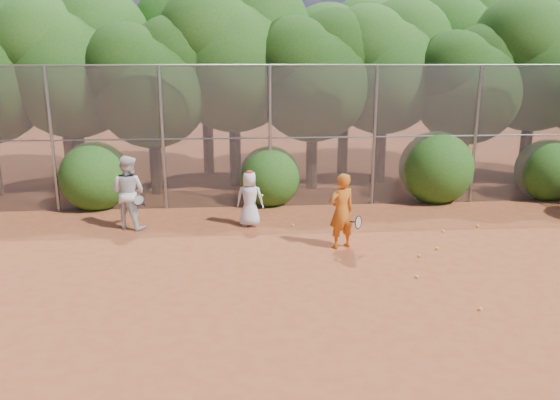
{
  "coord_description": "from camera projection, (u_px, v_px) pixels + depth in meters",
  "views": [
    {
      "loc": [
        -1.95,
        -9.32,
        4.22
      ],
      "look_at": [
        -1.0,
        2.5,
        1.1
      ],
      "focal_mm": 35.0,
      "sensor_mm": 36.0,
      "label": 1
    }
  ],
  "objects": [
    {
      "name": "ball_0",
      "position": [
        419.0,
        256.0,
        11.84
      ],
      "size": [
        0.07,
        0.07,
        0.07
      ],
      "primitive_type": "sphere",
      "color": "yellow",
      "rests_on": "ground"
    },
    {
      "name": "tree_4",
      "position": [
        314.0,
        72.0,
        17.24
      ],
      "size": [
        4.19,
        3.64,
        5.73
      ],
      "color": "black",
      "rests_on": "ground"
    },
    {
      "name": "player_teen",
      "position": [
        250.0,
        199.0,
        13.88
      ],
      "size": [
        0.77,
        0.57,
        1.46
      ],
      "rotation": [
        0.0,
        0.0,
        2.97
      ],
      "color": "white",
      "rests_on": "ground"
    },
    {
      "name": "tree_7",
      "position": [
        537.0,
        55.0,
        18.07
      ],
      "size": [
        4.77,
        4.14,
        6.53
      ],
      "color": "black",
      "rests_on": "ground"
    },
    {
      "name": "tree_12",
      "position": [
        462.0,
        49.0,
        20.41
      ],
      "size": [
        5.02,
        4.37,
        6.88
      ],
      "color": "black",
      "rests_on": "ground"
    },
    {
      "name": "tree_10",
      "position": [
        207.0,
        45.0,
        19.45
      ],
      "size": [
        5.15,
        4.48,
        7.06
      ],
      "color": "black",
      "rests_on": "ground"
    },
    {
      "name": "ball_6",
      "position": [
        293.0,
        225.0,
        14.01
      ],
      "size": [
        0.07,
        0.07,
        0.07
      ],
      "primitive_type": "sphere",
      "color": "yellow",
      "rests_on": "ground"
    },
    {
      "name": "player_yellow",
      "position": [
        342.0,
        211.0,
        12.25
      ],
      "size": [
        0.84,
        0.64,
        1.73
      ],
      "rotation": [
        0.0,
        0.0,
        3.52
      ],
      "color": "#CA6417",
      "rests_on": "ground"
    },
    {
      "name": "tree_2",
      "position": [
        153.0,
        78.0,
        16.51
      ],
      "size": [
        3.99,
        3.47,
        5.47
      ],
      "color": "black",
      "rests_on": "ground"
    },
    {
      "name": "player_white",
      "position": [
        128.0,
        192.0,
        13.67
      ],
      "size": [
        1.11,
        1.01,
        1.86
      ],
      "rotation": [
        0.0,
        0.0,
        2.72
      ],
      "color": "silver",
      "rests_on": "ground"
    },
    {
      "name": "tree_3",
      "position": [
        235.0,
        51.0,
        17.47
      ],
      "size": [
        4.89,
        4.26,
        6.7
      ],
      "color": "black",
      "rests_on": "ground"
    },
    {
      "name": "ball_1",
      "position": [
        443.0,
        231.0,
        13.51
      ],
      "size": [
        0.07,
        0.07,
        0.07
      ],
      "primitive_type": "sphere",
      "color": "yellow",
      "rests_on": "ground"
    },
    {
      "name": "ball_2",
      "position": [
        481.0,
        309.0,
        9.35
      ],
      "size": [
        0.07,
        0.07,
        0.07
      ],
      "primitive_type": "sphere",
      "color": "yellow",
      "rests_on": "ground"
    },
    {
      "name": "bush_0",
      "position": [
        95.0,
        173.0,
        15.56
      ],
      "size": [
        2.0,
        2.0,
        2.0
      ],
      "primitive_type": "sphere",
      "color": "#204D13",
      "rests_on": "ground"
    },
    {
      "name": "ball_4",
      "position": [
        417.0,
        277.0,
        10.71
      ],
      "size": [
        0.07,
        0.07,
        0.07
      ],
      "primitive_type": "sphere",
      "color": "yellow",
      "rests_on": "ground"
    },
    {
      "name": "bush_2",
      "position": [
        436.0,
        164.0,
        16.31
      ],
      "size": [
        2.2,
        2.2,
        2.2
      ],
      "primitive_type": "sphere",
      "color": "#204D13",
      "rests_on": "ground"
    },
    {
      "name": "fence_back",
      "position": [
        301.0,
        136.0,
        15.46
      ],
      "size": [
        20.05,
        0.09,
        4.03
      ],
      "color": "gray",
      "rests_on": "ground"
    },
    {
      "name": "ball_5",
      "position": [
        478.0,
        226.0,
        13.92
      ],
      "size": [
        0.07,
        0.07,
        0.07
      ],
      "primitive_type": "sphere",
      "color": "yellow",
      "rests_on": "ground"
    },
    {
      "name": "tree_9",
      "position": [
        62.0,
        53.0,
        18.94
      ],
      "size": [
        4.83,
        4.2,
        6.62
      ],
      "color": "black",
      "rests_on": "ground"
    },
    {
      "name": "tree_1",
      "position": [
        73.0,
        59.0,
        16.85
      ],
      "size": [
        4.64,
        4.03,
        6.35
      ],
      "color": "black",
      "rests_on": "ground"
    },
    {
      "name": "tree_5",
      "position": [
        386.0,
        62.0,
        18.13
      ],
      "size": [
        4.51,
        3.92,
        6.17
      ],
      "color": "black",
      "rests_on": "ground"
    },
    {
      "name": "tree_6",
      "position": [
        469.0,
        81.0,
        17.5
      ],
      "size": [
        3.86,
        3.36,
        5.29
      ],
      "color": "black",
      "rests_on": "ground"
    },
    {
      "name": "bush_1",
      "position": [
        270.0,
        174.0,
        15.98
      ],
      "size": [
        1.8,
        1.8,
        1.8
      ],
      "primitive_type": "sphere",
      "color": "#204D13",
      "rests_on": "ground"
    },
    {
      "name": "ground",
      "position": [
        344.0,
        289.0,
        10.21
      ],
      "size": [
        80.0,
        80.0,
        0.0
      ],
      "primitive_type": "plane",
      "color": "#994422",
      "rests_on": "ground"
    },
    {
      "name": "bush_3",
      "position": [
        548.0,
        167.0,
        16.62
      ],
      "size": [
        1.9,
        1.9,
        1.9
      ],
      "primitive_type": "sphere",
      "color": "#204D13",
      "rests_on": "ground"
    },
    {
      "name": "ball_3",
      "position": [
        437.0,
        248.0,
        12.3
      ],
      "size": [
        0.07,
        0.07,
        0.07
      ],
      "primitive_type": "sphere",
      "color": "yellow",
      "rests_on": "ground"
    },
    {
      "name": "tree_11",
      "position": [
        347.0,
        58.0,
        19.57
      ],
      "size": [
        4.64,
        4.03,
        6.35
      ],
      "color": "black",
      "rests_on": "ground"
    }
  ]
}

